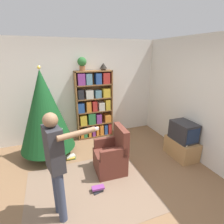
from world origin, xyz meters
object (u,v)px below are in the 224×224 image
at_px(armchair, 112,156).
at_px(potted_plant, 82,63).
at_px(standing_person, 56,160).
at_px(table_lamp, 103,66).
at_px(christmas_tree, 44,111).
at_px(television, 184,131).
at_px(bookshelf, 94,106).

bearing_deg(armchair, potted_plant, -171.53).
relative_size(standing_person, table_lamp, 7.88).
distance_m(standing_person, table_lamp, 2.89).
bearing_deg(christmas_tree, armchair, -41.74).
height_order(armchair, standing_person, standing_person).
distance_m(television, table_lamp, 2.49).
bearing_deg(christmas_tree, potted_plant, 31.54).
relative_size(bookshelf, standing_person, 1.16).
height_order(armchair, potted_plant, potted_plant).
distance_m(christmas_tree, armchair, 1.71).
relative_size(christmas_tree, table_lamp, 10.06).
distance_m(television, armchair, 1.68).
bearing_deg(table_lamp, christmas_tree, -158.54).
bearing_deg(potted_plant, table_lamp, 0.00).
relative_size(television, potted_plant, 1.67).
height_order(television, christmas_tree, christmas_tree).
height_order(television, standing_person, standing_person).
distance_m(armchair, potted_plant, 2.35).
bearing_deg(standing_person, table_lamp, 135.49).
relative_size(christmas_tree, potted_plant, 6.11).
relative_size(television, standing_person, 0.35).
xyz_separation_m(television, armchair, (-1.65, 0.07, -0.30)).
xyz_separation_m(bookshelf, armchair, (-0.09, -1.62, -0.58)).
bearing_deg(bookshelf, table_lamp, 1.26).
distance_m(christmas_tree, potted_plant, 1.48).
distance_m(potted_plant, table_lamp, 0.55).
xyz_separation_m(christmas_tree, potted_plant, (0.97, 0.60, 0.94)).
bearing_deg(television, table_lamp, 127.19).
relative_size(bookshelf, christmas_tree, 0.91).
height_order(armchair, table_lamp, table_lamp).
relative_size(bookshelf, table_lamp, 9.12).
bearing_deg(potted_plant, standing_person, -110.18).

